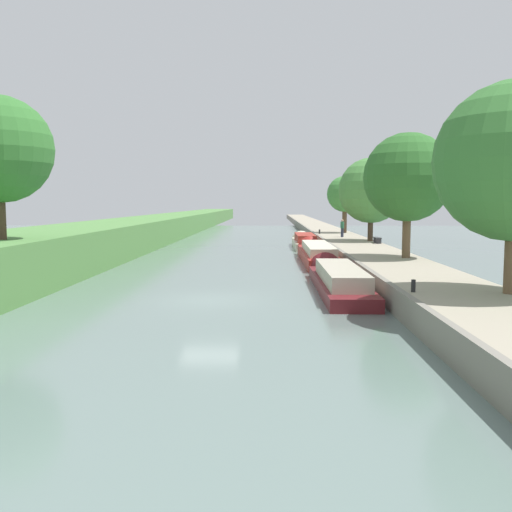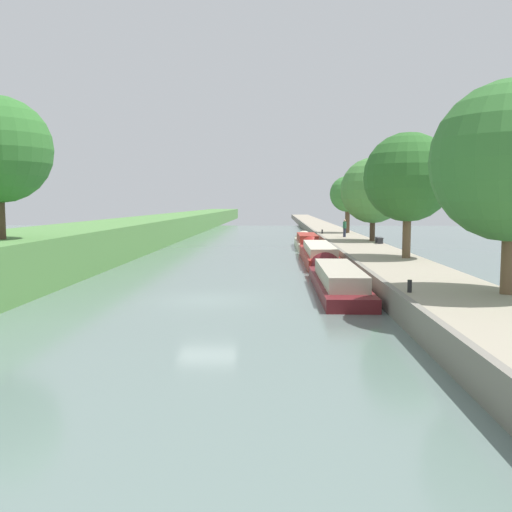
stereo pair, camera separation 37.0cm
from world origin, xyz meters
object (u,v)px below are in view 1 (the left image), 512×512
at_px(narrowboat_maroon, 337,278).
at_px(narrowboat_cream, 304,241).
at_px(park_bench, 377,239).
at_px(mooring_bollard_far, 320,232).
at_px(narrowboat_red, 316,253).
at_px(person_walking, 342,228).
at_px(mooring_bollard_near, 413,286).

distance_m(narrowboat_maroon, narrowboat_cream, 26.05).
bearing_deg(narrowboat_maroon, park_bench, 73.07).
bearing_deg(narrowboat_cream, narrowboat_maroon, -89.92).
height_order(narrowboat_maroon, park_bench, park_bench).
xyz_separation_m(narrowboat_cream, mooring_bollard_far, (1.89, 4.75, 0.70)).
distance_m(narrowboat_red, narrowboat_cream, 12.90).
distance_m(person_walking, mooring_bollard_near, 32.72).
bearing_deg(mooring_bollard_far, narrowboat_red, -95.79).
relative_size(mooring_bollard_near, park_bench, 0.30).
distance_m(narrowboat_maroon, narrowboat_red, 13.14).
distance_m(narrowboat_maroon, person_walking, 25.60).
height_order(narrowboat_red, park_bench, park_bench).
bearing_deg(mooring_bollard_near, person_walking, 87.13).
xyz_separation_m(mooring_bollard_far, park_bench, (3.39, -13.55, 0.12)).
relative_size(narrowboat_maroon, mooring_bollard_far, 27.58).
relative_size(narrowboat_maroon, person_walking, 7.48).
distance_m(narrowboat_red, person_walking, 12.72).
bearing_deg(mooring_bollard_near, mooring_bollard_far, 90.00).
bearing_deg(narrowboat_red, mooring_bollard_far, 84.21).
xyz_separation_m(narrowboat_maroon, narrowboat_red, (0.07, 13.14, 0.06)).
height_order(person_walking, mooring_bollard_near, person_walking).
xyz_separation_m(person_walking, mooring_bollard_near, (-1.64, -32.67, -0.65)).
relative_size(narrowboat_red, park_bench, 9.51).
bearing_deg(mooring_bollard_near, park_bench, 82.15).
xyz_separation_m(mooring_bollard_near, mooring_bollard_far, (0.00, 38.14, 0.00)).
xyz_separation_m(narrowboat_maroon, person_walking, (3.49, 25.32, 1.38)).
distance_m(person_walking, park_bench, 8.28).
height_order(narrowboat_maroon, mooring_bollard_far, mooring_bollard_far).
distance_m(narrowboat_red, mooring_bollard_far, 17.75).
xyz_separation_m(person_walking, park_bench, (1.76, -8.08, -0.53)).
bearing_deg(mooring_bollard_far, narrowboat_maroon, -93.45).
bearing_deg(park_bench, mooring_bollard_near, -97.85).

